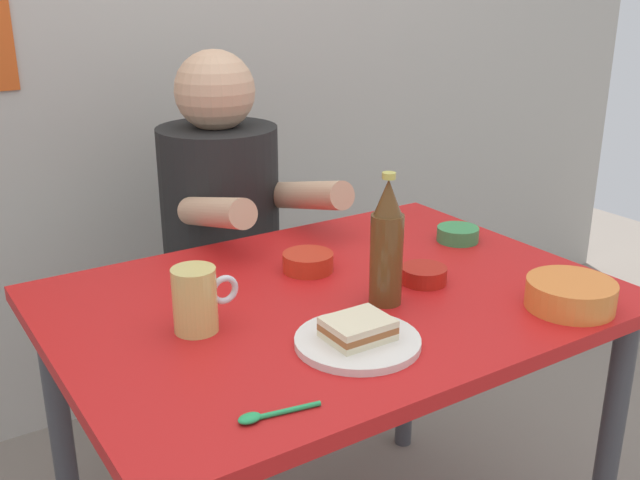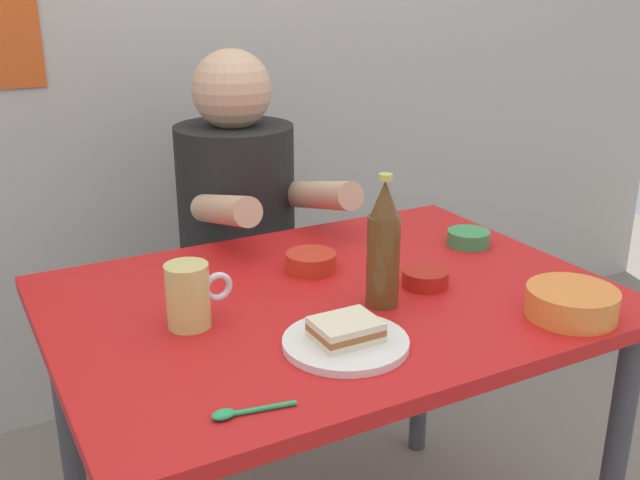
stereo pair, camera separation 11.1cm
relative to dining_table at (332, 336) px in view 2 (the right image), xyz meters
name	(u,v)px [view 2 (the right image)]	position (x,y,z in m)	size (l,w,h in m)	color
dining_table	(332,336)	(0.00, 0.00, 0.00)	(1.10, 0.80, 0.74)	red
stool	(242,336)	(0.05, 0.63, -0.30)	(0.34, 0.34, 0.45)	#4C4C51
person_seated	(238,201)	(0.05, 0.62, 0.12)	(0.33, 0.56, 0.72)	black
plate_orange	(346,343)	(-0.09, -0.20, 0.10)	(0.22, 0.22, 0.01)	silver
sandwich	(346,330)	(-0.09, -0.20, 0.13)	(0.11, 0.09, 0.04)	beige
beer_mug	(189,294)	(-0.30, 0.00, 0.15)	(0.13, 0.08, 0.12)	#D1BC66
beer_bottle	(383,247)	(0.06, -0.09, 0.21)	(0.06, 0.06, 0.26)	#593819
sambal_bowl_red	(425,277)	(0.19, -0.05, 0.11)	(0.10, 0.10, 0.03)	#B21E14
dip_bowl_green	(468,237)	(0.43, 0.10, 0.11)	(0.10, 0.10, 0.03)	#388C4C
soup_bowl_orange	(572,301)	(0.34, -0.30, 0.12)	(0.17, 0.17, 0.05)	orange
sauce_bowl_chili	(311,261)	(0.02, 0.13, 0.12)	(0.11, 0.11, 0.04)	red
spoon	(238,412)	(-0.33, -0.31, 0.10)	(0.13, 0.04, 0.01)	#26A559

